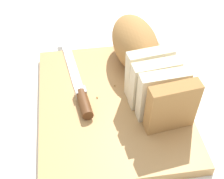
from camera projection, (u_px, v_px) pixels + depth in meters
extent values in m
plane|color=silver|center=(112.00, 107.00, 0.70)|extent=(3.00, 3.00, 0.00)
cube|color=tan|center=(112.00, 104.00, 0.69)|extent=(0.39, 0.31, 0.02)
ellipsoid|color=#A8753D|center=(135.00, 43.00, 0.74)|extent=(0.19, 0.12, 0.11)
cube|color=beige|center=(149.00, 73.00, 0.67)|extent=(0.04, 0.10, 0.11)
cube|color=beige|center=(154.00, 84.00, 0.65)|extent=(0.05, 0.10, 0.11)
cube|color=beige|center=(162.00, 95.00, 0.62)|extent=(0.04, 0.10, 0.11)
cube|color=#A8753D|center=(172.00, 107.00, 0.60)|extent=(0.05, 0.10, 0.11)
cube|color=silver|center=(71.00, 62.00, 0.78)|extent=(0.23, 0.05, 0.00)
cylinder|color=#593319|center=(84.00, 104.00, 0.66)|extent=(0.07, 0.03, 0.02)
cube|color=silver|center=(81.00, 93.00, 0.69)|extent=(0.02, 0.02, 0.02)
sphere|color=tan|center=(97.00, 97.00, 0.69)|extent=(0.00, 0.00, 0.00)
sphere|color=tan|center=(115.00, 85.00, 0.72)|extent=(0.00, 0.00, 0.00)
sphere|color=tan|center=(127.00, 77.00, 0.74)|extent=(0.01, 0.01, 0.01)
sphere|color=tan|center=(137.00, 106.00, 0.67)|extent=(0.00, 0.00, 0.00)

